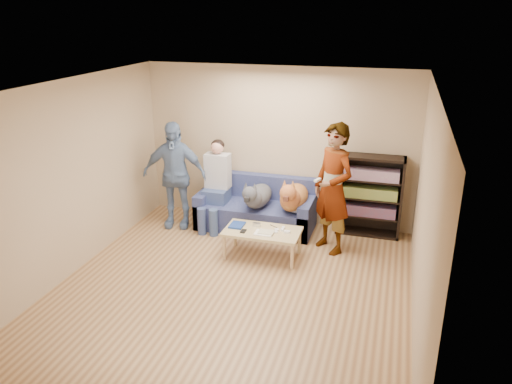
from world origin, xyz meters
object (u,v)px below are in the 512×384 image
(notebook_blue, at_px, (237,225))
(bookshelf, at_px, (370,194))
(camera_silver, at_px, (257,225))
(sofa, at_px, (257,210))
(dog_tan, at_px, (293,197))
(coffee_table, at_px, (262,233))
(person_seated, at_px, (216,181))
(person_standing_right, at_px, (333,189))
(dog_gray, at_px, (257,196))
(person_standing_left, at_px, (174,175))

(notebook_blue, bearing_deg, bookshelf, 33.69)
(camera_silver, xyz_separation_m, sofa, (-0.26, 0.91, -0.16))
(camera_silver, relative_size, bookshelf, 0.08)
(dog_tan, bearing_deg, coffee_table, -106.25)
(sofa, height_order, person_seated, person_seated)
(person_standing_right, relative_size, person_seated, 1.32)
(person_standing_right, height_order, notebook_blue, person_standing_right)
(notebook_blue, bearing_deg, sofa, 89.01)
(person_standing_right, bearing_deg, dog_gray, -152.61)
(notebook_blue, bearing_deg, coffee_table, -7.13)
(coffee_table, distance_m, bookshelf, 1.92)
(coffee_table, bearing_deg, sofa, 110.44)
(camera_silver, xyz_separation_m, coffee_table, (0.12, -0.12, -0.07))
(sofa, bearing_deg, bookshelf, 7.40)
(notebook_blue, distance_m, bookshelf, 2.20)
(notebook_blue, bearing_deg, person_seated, 127.01)
(person_standing_left, xyz_separation_m, notebook_blue, (1.28, -0.65, -0.45))
(dog_gray, xyz_separation_m, dog_tan, (0.57, 0.06, 0.02))
(notebook_blue, xyz_separation_m, sofa, (0.02, 0.98, -0.15))
(sofa, height_order, dog_tan, dog_tan)
(person_seated, bearing_deg, bookshelf, 8.34)
(person_standing_right, xyz_separation_m, camera_silver, (-1.04, -0.39, -0.53))
(person_seated, relative_size, dog_gray, 1.19)
(person_standing_left, relative_size, sofa, 0.93)
(person_standing_right, relative_size, sofa, 1.02)
(dog_tan, bearing_deg, camera_silver, -116.36)
(camera_silver, xyz_separation_m, dog_gray, (-0.20, 0.70, 0.18))
(coffee_table, bearing_deg, bookshelf, 41.67)
(person_seated, height_order, bookshelf, person_seated)
(camera_silver, height_order, dog_tan, dog_tan)
(camera_silver, bearing_deg, person_standing_right, 20.78)
(person_standing_left, bearing_deg, camera_silver, -30.51)
(person_standing_left, xyz_separation_m, dog_gray, (1.37, 0.12, -0.27))
(dog_gray, bearing_deg, person_seated, 173.33)
(person_standing_right, distance_m, bookshelf, 0.94)
(dog_gray, bearing_deg, bookshelf, 14.40)
(person_standing_left, xyz_separation_m, camera_silver, (1.56, -0.58, -0.44))
(notebook_blue, bearing_deg, person_standing_left, 153.25)
(person_standing_left, distance_m, dog_tan, 1.96)
(dog_gray, relative_size, dog_tan, 1.05)
(camera_silver, distance_m, bookshelf, 1.93)
(person_standing_right, distance_m, person_seated, 2.01)
(person_seated, xyz_separation_m, bookshelf, (2.46, 0.36, -0.09))
(dog_tan, relative_size, bookshelf, 0.90)
(notebook_blue, relative_size, camera_silver, 2.36)
(camera_silver, height_order, person_seated, person_seated)
(camera_silver, xyz_separation_m, person_seated, (-0.92, 0.78, 0.33))
(person_standing_left, distance_m, dog_gray, 1.40)
(dog_tan, bearing_deg, person_standing_right, -28.78)
(dog_gray, height_order, coffee_table, dog_gray)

